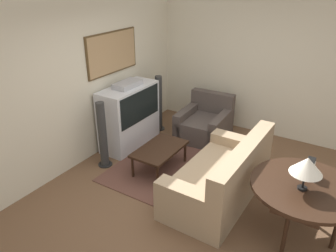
% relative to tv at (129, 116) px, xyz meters
% --- Properties ---
extents(ground_plane, '(12.00, 12.00, 0.00)m').
position_rel_tv_xyz_m(ground_plane, '(-0.78, -1.78, -0.58)').
color(ground_plane, brown).
extents(wall_back, '(12.00, 0.10, 2.70)m').
position_rel_tv_xyz_m(wall_back, '(-0.77, 0.35, 0.77)').
color(wall_back, beige).
rests_on(wall_back, ground_plane).
extents(wall_right, '(0.06, 12.00, 2.70)m').
position_rel_tv_xyz_m(wall_right, '(1.85, -1.78, 0.77)').
color(wall_right, beige).
rests_on(wall_right, ground_plane).
extents(area_rug, '(1.95, 1.59, 0.01)m').
position_rel_tv_xyz_m(area_rug, '(-0.33, -1.04, -0.58)').
color(area_rug, brown).
rests_on(area_rug, ground_plane).
extents(tv, '(1.20, 0.53, 1.23)m').
position_rel_tv_xyz_m(tv, '(0.00, 0.00, 0.00)').
color(tv, silver).
rests_on(tv, ground_plane).
extents(couch, '(1.87, 0.96, 0.93)m').
position_rel_tv_xyz_m(couch, '(-0.59, -2.11, -0.27)').
color(couch, '#9E8466').
rests_on(couch, ground_plane).
extents(armchair, '(1.02, 0.92, 0.83)m').
position_rel_tv_xyz_m(armchair, '(1.00, -1.06, -0.31)').
color(armchair, '#473D38').
rests_on(armchair, ground_plane).
extents(coffee_table, '(0.94, 0.57, 0.40)m').
position_rel_tv_xyz_m(coffee_table, '(-0.45, -0.96, -0.22)').
color(coffee_table, black).
rests_on(coffee_table, ground_plane).
extents(console_table, '(1.26, 1.26, 0.74)m').
position_rel_tv_xyz_m(console_table, '(-0.79, -3.22, 0.10)').
color(console_table, black).
rests_on(console_table, ground_plane).
extents(table_lamp, '(0.36, 0.36, 0.41)m').
position_rel_tv_xyz_m(table_lamp, '(-0.89, -3.19, 0.47)').
color(table_lamp, black).
rests_on(table_lamp, console_table).
extents(mantel_clock, '(0.16, 0.10, 0.21)m').
position_rel_tv_xyz_m(mantel_clock, '(-0.54, -3.19, 0.27)').
color(mantel_clock, black).
rests_on(mantel_clock, console_table).
extents(speaker_tower_left, '(0.24, 0.24, 1.14)m').
position_rel_tv_xyz_m(speaker_tower_left, '(-0.83, -0.10, -0.04)').
color(speaker_tower_left, black).
rests_on(speaker_tower_left, ground_plane).
extents(speaker_tower_right, '(0.24, 0.24, 1.14)m').
position_rel_tv_xyz_m(speaker_tower_right, '(0.83, -0.10, -0.04)').
color(speaker_tower_right, black).
rests_on(speaker_tower_right, ground_plane).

